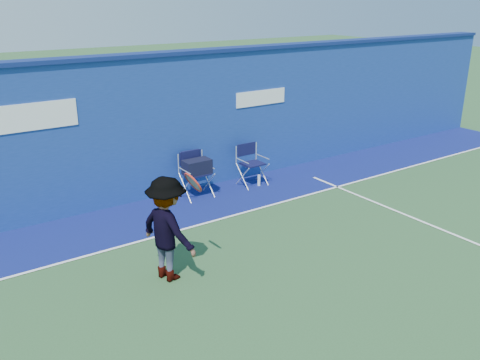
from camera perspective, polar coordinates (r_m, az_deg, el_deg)
ground at (r=7.12m, az=2.85°, el=-15.75°), size 80.00×80.00×0.00m
stadium_wall at (r=10.72m, az=-14.09°, el=5.27°), size 24.00×0.50×3.08m
out_of_bounds_strip at (r=10.25m, az=-11.14°, el=-4.35°), size 24.00×1.80×0.01m
court_lines at (r=7.51m, az=0.01°, el=-13.49°), size 24.00×12.00×0.01m
directors_chair_left at (r=11.07m, az=-4.91°, el=0.18°), size 0.59×0.55×1.00m
directors_chair_right at (r=11.79m, az=1.35°, el=0.84°), size 0.57×0.51×0.95m
water_bottle at (r=11.78m, az=2.14°, el=-0.05°), size 0.07×0.07×0.27m
tennis_player at (r=7.81m, az=-8.12°, el=-5.44°), size 0.95×1.19×1.70m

